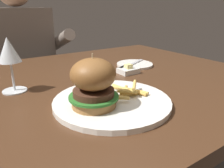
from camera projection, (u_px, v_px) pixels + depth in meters
The scene contains 9 objects.
dining_table at pixel (82, 103), 0.78m from camera, with size 1.35×0.96×0.74m.
main_plate at pixel (112, 101), 0.59m from camera, with size 0.32×0.32×0.01m, color white.
burger_sandwich at pixel (93, 83), 0.53m from camera, with size 0.12×0.12×0.13m.
fries_pile at pixel (128, 91), 0.61m from camera, with size 0.13×0.10×0.03m.
wine_glass at pixel (9, 53), 0.64m from camera, with size 0.07×0.07×0.17m.
bread_plate at pixel (135, 64), 0.97m from camera, with size 0.16×0.16×0.01m, color white.
table_knife at pixel (129, 65), 0.92m from camera, with size 0.19×0.09×0.01m.
butter_dish at pixel (128, 70), 0.86m from camera, with size 0.07×0.06×0.04m.
diner_person at pixel (26, 77), 1.40m from camera, with size 0.51×0.36×1.18m.
Camera 1 is at (-0.31, -0.65, 0.99)m, focal length 35.00 mm.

